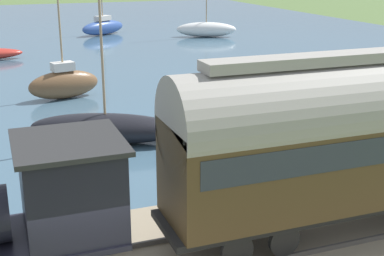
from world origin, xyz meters
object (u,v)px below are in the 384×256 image
at_px(steam_locomotive, 9,210).
at_px(sailboat_black, 106,128).
at_px(sailboat_blue, 103,27).
at_px(sailboat_brown, 64,83).
at_px(sailboat_white, 206,29).
at_px(passenger_coach, 348,133).
at_px(rowboat_off_pier, 252,116).

height_order(steam_locomotive, sailboat_black, sailboat_black).
height_order(sailboat_blue, sailboat_brown, sailboat_brown).
distance_m(sailboat_white, sailboat_brown, 24.93).
bearing_deg(sailboat_brown, sailboat_black, 171.66).
bearing_deg(sailboat_black, steam_locomotive, -177.04).
relative_size(passenger_coach, sailboat_white, 1.00).
bearing_deg(rowboat_off_pier, sailboat_brown, 20.88).
xyz_separation_m(sailboat_white, sailboat_brown, (-19.23, 15.87, 0.10)).
height_order(sailboat_blue, rowboat_off_pier, sailboat_blue).
xyz_separation_m(passenger_coach, sailboat_black, (9.94, 3.99, -2.37)).
xyz_separation_m(steam_locomotive, sailboat_white, (37.03, -19.25, -1.56)).
distance_m(steam_locomotive, sailboat_blue, 43.29).
height_order(passenger_coach, rowboat_off_pier, passenger_coach).
xyz_separation_m(steam_locomotive, sailboat_blue, (41.99, -10.41, -1.53)).
xyz_separation_m(steam_locomotive, passenger_coach, (0.00, -7.93, 0.69)).
bearing_deg(sailboat_brown, sailboat_white, -51.93).
height_order(sailboat_white, rowboat_off_pier, sailboat_white).
xyz_separation_m(passenger_coach, sailboat_brown, (17.80, 4.55, -2.15)).
height_order(steam_locomotive, sailboat_brown, sailboat_brown).
height_order(steam_locomotive, sailboat_white, sailboat_white).
height_order(passenger_coach, sailboat_blue, sailboat_blue).
relative_size(sailboat_black, rowboat_off_pier, 2.74).
height_order(sailboat_white, sailboat_black, sailboat_white).
bearing_deg(steam_locomotive, sailboat_white, -27.47).
relative_size(passenger_coach, sailboat_black, 1.51).
relative_size(steam_locomotive, passenger_coach, 0.64).
bearing_deg(sailboat_blue, sailboat_white, -152.29).
height_order(passenger_coach, sailboat_white, sailboat_white).
height_order(sailboat_blue, sailboat_black, sailboat_blue).
bearing_deg(sailboat_black, passenger_coach, -133.53).
distance_m(sailboat_blue, sailboat_black, 32.70).
distance_m(passenger_coach, rowboat_off_pier, 11.27).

